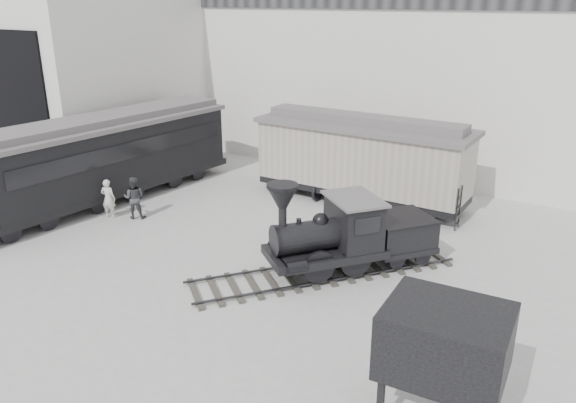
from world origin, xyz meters
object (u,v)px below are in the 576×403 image
Objects in this scene: boxcar at (362,157)px; coal_hopper at (444,350)px; visitor_b at (134,198)px; visitor_a at (108,199)px; locomotive at (344,238)px; passenger_coach at (108,157)px.

boxcar reaches higher than coal_hopper.
boxcar is at bearing -168.00° from visitor_b.
visitor_a is (-8.00, -7.12, -1.20)m from boxcar.
locomotive is 0.86× the size of boxcar.
boxcar is at bearing 118.69° from coal_hopper.
boxcar reaches higher than visitor_b.
boxcar reaches higher than visitor_a.
boxcar is 13.70m from coal_hopper.
locomotive is 9.36m from visitor_b.
boxcar is at bearing 148.83° from locomotive.
visitor_a is 1.07m from visitor_b.
passenger_coach is at bearing -145.56° from locomotive.
visitor_b is (-7.05, -6.61, -1.14)m from boxcar.
boxcar is 5.39× the size of visitor_b.
visitor_a is at bearing 160.59° from coal_hopper.
visitor_a is (1.63, -1.64, -1.12)m from passenger_coach.
coal_hopper reaches higher than visitor_b.
passenger_coach is 8.14× the size of visitor_a.
coal_hopper is at bearing -57.67° from boxcar.
visitor_b is at bearing 157.69° from coal_hopper.
visitor_a is (-10.30, -0.63, -0.35)m from locomotive.
boxcar is 3.53× the size of coal_hopper.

